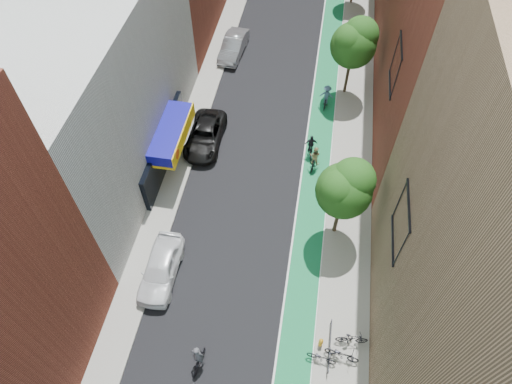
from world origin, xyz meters
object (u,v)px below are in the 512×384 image
at_px(parked_car_silver, 233,46).
at_px(cyclist_lane_mid, 311,148).
at_px(cyclist_lead, 198,359).
at_px(cyclist_lane_near, 314,159).
at_px(fire_hydrant, 321,342).
at_px(parked_car_black, 205,135).
at_px(cyclist_lane_far, 326,97).
at_px(parked_car_white, 161,268).

bearing_deg(parked_car_silver, cyclist_lane_mid, -49.91).
bearing_deg(cyclist_lead, parked_car_silver, -74.71).
height_order(parked_car_silver, cyclist_lane_near, cyclist_lane_near).
distance_m(cyclist_lane_mid, fire_hydrant, 14.31).
bearing_deg(fire_hydrant, parked_car_black, 124.82).
distance_m(cyclist_lead, cyclist_lane_far, 22.39).
bearing_deg(fire_hydrant, parked_car_white, 164.28).
height_order(parked_car_white, fire_hydrant, parked_car_white).
distance_m(cyclist_lane_mid, cyclist_lane_far, 5.60).
bearing_deg(parked_car_white, parked_car_black, 89.34).
relative_size(parked_car_black, cyclist_lane_far, 2.66).
bearing_deg(parked_car_black, cyclist_lane_near, -7.87).
bearing_deg(cyclist_lead, fire_hydrant, -154.21).
bearing_deg(cyclist_lane_near, parked_car_black, 2.39).
xyz_separation_m(parked_car_white, cyclist_lane_mid, (8.01, 11.39, -0.12)).
distance_m(parked_car_black, fire_hydrant, 17.26).
distance_m(parked_car_black, cyclist_lane_near, 8.40).
distance_m(parked_car_white, cyclist_lane_far, 19.07).
distance_m(parked_car_silver, cyclist_lane_mid, 13.80).
relative_size(cyclist_lane_mid, fire_hydrant, 2.71).
relative_size(parked_car_black, cyclist_lane_near, 2.75).
relative_size(parked_car_white, cyclist_lane_near, 2.51).
relative_size(parked_car_white, fire_hydrant, 6.97).
height_order(parked_car_white, cyclist_lane_mid, cyclist_lane_mid).
relative_size(cyclist_lane_near, cyclist_lane_far, 0.97).
bearing_deg(parked_car_silver, cyclist_lead, -78.07).
distance_m(parked_car_silver, cyclist_lane_far, 10.43).
bearing_deg(cyclist_lane_mid, cyclist_lane_far, -107.62).
relative_size(parked_car_white, cyclist_lead, 2.25).
height_order(cyclist_lane_near, cyclist_lane_far, cyclist_lane_far).
height_order(parked_car_white, cyclist_lead, cyclist_lead).
xyz_separation_m(cyclist_lead, cyclist_lane_near, (4.84, 15.11, 0.07)).
height_order(cyclist_lane_near, cyclist_lane_mid, cyclist_lane_near).
xyz_separation_m(parked_car_white, cyclist_lead, (3.53, -4.84, -0.08)).
relative_size(cyclist_lane_near, fire_hydrant, 2.78).
height_order(cyclist_lane_far, fire_hydrant, cyclist_lane_far).
xyz_separation_m(parked_car_silver, cyclist_lane_mid, (8.01, -11.24, -0.10)).
distance_m(parked_car_black, cyclist_lead, 16.59).
height_order(parked_car_black, fire_hydrant, parked_car_black).
height_order(cyclist_lead, cyclist_lane_far, cyclist_lead).
xyz_separation_m(parked_car_silver, fire_hydrant, (9.90, -25.42, -0.29)).
xyz_separation_m(parked_car_white, fire_hydrant, (9.90, -2.79, -0.31)).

